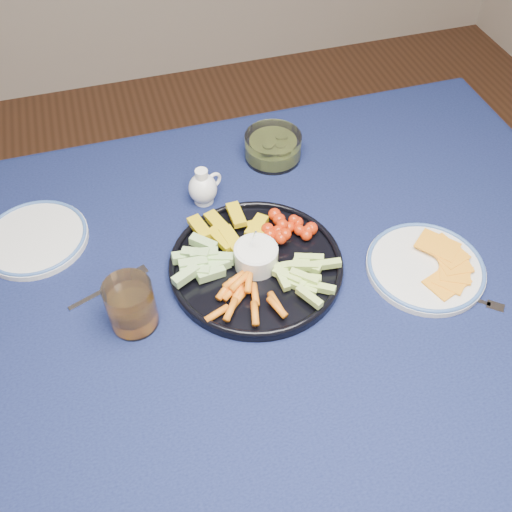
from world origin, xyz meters
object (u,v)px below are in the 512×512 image
object	(u,v)px
crudite_platter	(255,263)
juice_tumbler	(132,307)
creamer_pitcher	(203,188)
dining_table	(209,331)
side_plate_extra	(35,238)
cheese_plate	(426,266)
pickle_bowl	(273,148)

from	to	relation	value
crudite_platter	juice_tumbler	distance (m)	0.25
creamer_pitcher	juice_tumbler	world-z (taller)	juice_tumbler
dining_table	side_plate_extra	distance (m)	0.40
cheese_plate	juice_tumbler	size ratio (longest dim) A/B	2.25
side_plate_extra	pickle_bowl	bearing A→B (deg)	11.80
dining_table	pickle_bowl	xyz separation A→B (m)	(0.24, 0.36, 0.11)
side_plate_extra	creamer_pitcher	bearing A→B (deg)	2.76
crudite_platter	side_plate_extra	distance (m)	0.45
crudite_platter	juice_tumbler	xyz separation A→B (m)	(-0.24, -0.05, 0.02)
cheese_plate	pickle_bowl	bearing A→B (deg)	113.64
crudite_platter	side_plate_extra	world-z (taller)	crudite_platter
pickle_bowl	side_plate_extra	size ratio (longest dim) A/B	0.62
dining_table	crudite_platter	world-z (taller)	crudite_platter
dining_table	crudite_platter	distance (m)	0.16
creamer_pitcher	pickle_bowl	world-z (taller)	creamer_pitcher
pickle_bowl	juice_tumbler	distance (m)	0.52
creamer_pitcher	pickle_bowl	xyz separation A→B (m)	(0.18, 0.09, -0.01)
dining_table	pickle_bowl	distance (m)	0.45
cheese_plate	crudite_platter	bearing A→B (deg)	163.11
cheese_plate	juice_tumbler	bearing A→B (deg)	175.75
cheese_plate	dining_table	bearing A→B (deg)	174.47
crudite_platter	side_plate_extra	bearing A→B (deg)	153.71
dining_table	cheese_plate	world-z (taller)	cheese_plate
creamer_pitcher	juice_tumbler	distance (m)	0.33
dining_table	cheese_plate	xyz separation A→B (m)	(0.42, -0.04, 0.10)
crudite_platter	side_plate_extra	size ratio (longest dim) A/B	1.59
side_plate_extra	crudite_platter	bearing A→B (deg)	-26.29
pickle_bowl	juice_tumbler	xyz separation A→B (m)	(-0.37, -0.36, 0.02)
crudite_platter	cheese_plate	xyz separation A→B (m)	(0.31, -0.09, -0.01)
creamer_pitcher	juice_tumbler	bearing A→B (deg)	-125.28
crudite_platter	cheese_plate	bearing A→B (deg)	-16.89
dining_table	juice_tumbler	xyz separation A→B (m)	(-0.13, 0.00, 0.13)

